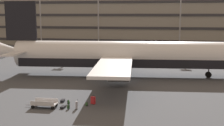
{
  "coord_description": "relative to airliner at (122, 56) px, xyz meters",
  "views": [
    {
      "loc": [
        6.39,
        -41.55,
        9.48
      ],
      "look_at": [
        -0.58,
        -2.88,
        3.0
      ],
      "focal_mm": 48.14,
      "sensor_mm": 36.0,
      "label": 1
    }
  ],
  "objects": [
    {
      "name": "terminal_structure",
      "position": [
        0.11,
        49.37,
        4.09
      ],
      "size": [
        171.04,
        17.92,
        14.57
      ],
      "color": "gray",
      "rests_on": "ground_plane"
    },
    {
      "name": "light_mast_center_left",
      "position": [
        -11.67,
        35.42,
        9.18
      ],
      "size": [
        1.8,
        0.5,
        21.39
      ],
      "color": "gray",
      "rests_on": "ground_plane"
    },
    {
      "name": "backpack_upright",
      "position": [
        -3.42,
        -15.37,
        -2.95
      ],
      "size": [
        0.37,
        0.39,
        0.55
      ],
      "color": "#264C26",
      "rests_on": "ground_plane"
    },
    {
      "name": "suitcase_navy",
      "position": [
        -4.38,
        -14.53,
        -3.07
      ],
      "size": [
        0.46,
        0.79,
        0.26
      ],
      "color": "black",
      "rests_on": "ground_plane"
    },
    {
      "name": "backpack_laid_flat",
      "position": [
        -1.43,
        -15.55,
        -2.99
      ],
      "size": [
        0.36,
        0.37,
        0.48
      ],
      "color": "#264C26",
      "rests_on": "ground_plane"
    },
    {
      "name": "light_mast_left",
      "position": [
        -28.29,
        35.42,
        8.03
      ],
      "size": [
        1.8,
        0.5,
        19.16
      ],
      "color": "gray",
      "rests_on": "ground_plane"
    },
    {
      "name": "suitcase_orange",
      "position": [
        -3.6,
        -16.65,
        -3.09
      ],
      "size": [
        0.44,
        0.73,
        0.22
      ],
      "color": "black",
      "rests_on": "ground_plane"
    },
    {
      "name": "baggage_cart",
      "position": [
        -5.53,
        -16.77,
        -2.77
      ],
      "size": [
        3.32,
        1.37,
        0.82
      ],
      "color": "#B7B7BC",
      "rests_on": "ground_plane"
    },
    {
      "name": "suitcase_silver",
      "position": [
        -2.16,
        -16.6,
        -2.78
      ],
      "size": [
        0.27,
        0.43,
        1.0
      ],
      "color": "gray",
      "rests_on": "ground_plane"
    },
    {
      "name": "backpack_large",
      "position": [
        -2.94,
        -16.93,
        -2.96
      ],
      "size": [
        0.31,
        0.37,
        0.54
      ],
      "color": "#264C26",
      "rests_on": "ground_plane"
    },
    {
      "name": "light_mast_center_right",
      "position": [
        9.98,
        35.42,
        8.02
      ],
      "size": [
        1.8,
        0.5,
        19.14
      ],
      "color": "gray",
      "rests_on": "ground_plane"
    },
    {
      "name": "ground_plane",
      "position": [
        0.11,
        -3.04,
        -3.2
      ],
      "size": [
        600.0,
        600.0,
        0.0
      ],
      "primitive_type": "plane",
      "color": "#424449"
    },
    {
      "name": "airliner",
      "position": [
        0.0,
        0.0,
        0.0
      ],
      "size": [
        39.69,
        32.03,
        11.37
      ],
      "color": "silver",
      "rests_on": "ground_plane"
    },
    {
      "name": "suitcase_red",
      "position": [
        -0.91,
        -14.79,
        -2.75
      ],
      "size": [
        0.53,
        0.43,
        0.95
      ],
      "color": "#B21E23",
      "rests_on": "ground_plane"
    }
  ]
}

